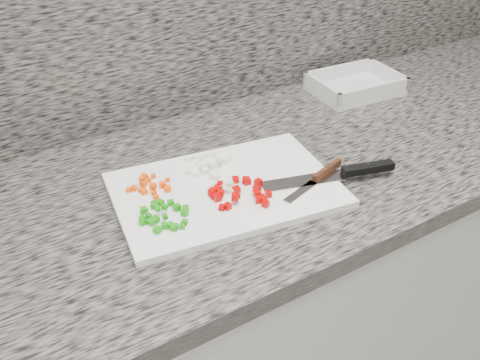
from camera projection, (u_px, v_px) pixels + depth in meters
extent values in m
cube|color=silver|center=(251.00, 319.00, 1.38)|extent=(3.92, 0.62, 0.86)
cube|color=#635F57|center=(254.00, 174.00, 1.13)|extent=(3.96, 0.64, 0.04)
cube|color=white|center=(226.00, 190.00, 1.04)|extent=(0.46, 0.34, 0.01)
cube|color=#FF4E05|center=(168.00, 189.00, 1.02)|extent=(0.01, 0.01, 0.01)
cube|color=#FF4E05|center=(142.00, 179.00, 1.03)|extent=(0.01, 0.01, 0.01)
cube|color=#FF4E05|center=(153.00, 186.00, 1.01)|extent=(0.02, 0.02, 0.01)
cube|color=#FF4E05|center=(144.00, 175.00, 1.06)|extent=(0.01, 0.01, 0.01)
cube|color=#FF4E05|center=(144.00, 191.00, 1.01)|extent=(0.01, 0.01, 0.01)
cube|color=#FF4E05|center=(156.00, 197.00, 1.00)|extent=(0.01, 0.01, 0.01)
cube|color=#FF4E05|center=(146.00, 177.00, 1.05)|extent=(0.01, 0.01, 0.01)
cube|color=#FF4E05|center=(168.00, 180.00, 1.05)|extent=(0.01, 0.01, 0.01)
cube|color=#FF4E05|center=(153.00, 176.00, 1.06)|extent=(0.01, 0.01, 0.01)
cube|color=#FF4E05|center=(144.00, 183.00, 1.03)|extent=(0.01, 0.01, 0.01)
cube|color=#FF4E05|center=(129.00, 190.00, 1.02)|extent=(0.01, 0.01, 0.01)
cube|color=#FF4E05|center=(141.00, 190.00, 1.02)|extent=(0.01, 0.01, 0.01)
cube|color=#FF4E05|center=(154.00, 193.00, 1.01)|extent=(0.01, 0.01, 0.01)
cube|color=#FF4E05|center=(134.00, 188.00, 1.02)|extent=(0.01, 0.01, 0.01)
cube|color=#FF4E05|center=(163.00, 185.00, 1.03)|extent=(0.01, 0.01, 0.01)
cube|color=#FF4E05|center=(168.00, 188.00, 1.02)|extent=(0.01, 0.01, 0.01)
cube|color=#FF4E05|center=(148.00, 180.00, 1.04)|extent=(0.01, 0.01, 0.01)
cube|color=white|center=(204.00, 165.00, 1.07)|extent=(0.01, 0.01, 0.01)
cube|color=white|center=(202.00, 156.00, 1.12)|extent=(0.02, 0.02, 0.01)
cube|color=white|center=(188.00, 158.00, 1.11)|extent=(0.01, 0.01, 0.01)
cube|color=white|center=(197.00, 162.00, 1.10)|extent=(0.01, 0.01, 0.01)
cube|color=white|center=(199.00, 157.00, 1.11)|extent=(0.02, 0.02, 0.01)
cube|color=white|center=(212.00, 175.00, 1.06)|extent=(0.02, 0.02, 0.01)
cube|color=white|center=(189.00, 171.00, 1.07)|extent=(0.01, 0.01, 0.01)
cube|color=white|center=(215.00, 171.00, 1.07)|extent=(0.02, 0.02, 0.01)
cube|color=white|center=(219.00, 160.00, 1.10)|extent=(0.02, 0.02, 0.01)
cube|color=white|center=(193.00, 157.00, 1.12)|extent=(0.01, 0.01, 0.01)
cube|color=white|center=(213.00, 154.00, 1.12)|extent=(0.01, 0.01, 0.01)
cube|color=white|center=(227.00, 160.00, 1.10)|extent=(0.01, 0.01, 0.01)
cube|color=white|center=(190.00, 172.00, 1.07)|extent=(0.01, 0.01, 0.01)
cube|color=white|center=(206.00, 155.00, 1.12)|extent=(0.01, 0.01, 0.01)
cube|color=white|center=(197.00, 158.00, 1.11)|extent=(0.01, 0.01, 0.01)
cube|color=white|center=(213.00, 154.00, 1.12)|extent=(0.01, 0.01, 0.01)
cube|color=white|center=(228.00, 157.00, 1.11)|extent=(0.02, 0.02, 0.01)
cube|color=white|center=(213.00, 172.00, 1.07)|extent=(0.01, 0.01, 0.01)
cube|color=white|center=(205.00, 171.00, 1.07)|extent=(0.01, 0.01, 0.01)
cube|color=white|center=(216.00, 177.00, 1.05)|extent=(0.02, 0.02, 0.01)
cube|color=white|center=(212.00, 166.00, 1.07)|extent=(0.01, 0.01, 0.01)
cube|color=white|center=(219.00, 160.00, 1.09)|extent=(0.02, 0.02, 0.01)
cube|color=white|center=(206.00, 164.00, 1.07)|extent=(0.02, 0.02, 0.01)
cube|color=white|center=(215.00, 167.00, 1.08)|extent=(0.02, 0.02, 0.01)
cube|color=white|center=(197.00, 174.00, 1.06)|extent=(0.01, 0.01, 0.01)
cube|color=white|center=(202.00, 168.00, 1.08)|extent=(0.01, 0.01, 0.01)
cube|color=#1B930D|center=(164.00, 226.00, 0.93)|extent=(0.01, 0.01, 0.01)
cube|color=#1B930D|center=(158.00, 209.00, 0.95)|extent=(0.01, 0.01, 0.01)
cube|color=#1B930D|center=(143.00, 219.00, 0.94)|extent=(0.01, 0.01, 0.01)
cube|color=#1B930D|center=(149.00, 216.00, 0.95)|extent=(0.01, 0.01, 0.01)
cube|color=#1B930D|center=(177.00, 207.00, 0.97)|extent=(0.01, 0.01, 0.01)
cube|color=#1B930D|center=(145.00, 211.00, 0.96)|extent=(0.01, 0.01, 0.01)
cube|color=#1B930D|center=(157.00, 230.00, 0.92)|extent=(0.02, 0.02, 0.01)
cube|color=#1B930D|center=(174.00, 227.00, 0.92)|extent=(0.02, 0.02, 0.01)
cube|color=#1B930D|center=(185.00, 222.00, 0.93)|extent=(0.01, 0.01, 0.01)
cube|color=#1B930D|center=(154.00, 204.00, 0.98)|extent=(0.01, 0.01, 0.01)
cube|color=#1B930D|center=(165.00, 217.00, 0.93)|extent=(0.01, 0.01, 0.01)
cube|color=#1B930D|center=(156.00, 219.00, 0.94)|extent=(0.01, 0.01, 0.01)
cube|color=#1B930D|center=(155.00, 206.00, 0.97)|extent=(0.02, 0.02, 0.01)
cube|color=#1B930D|center=(171.00, 225.00, 0.93)|extent=(0.01, 0.01, 0.01)
cube|color=#1B930D|center=(171.00, 203.00, 0.98)|extent=(0.01, 0.01, 0.01)
cube|color=#1B930D|center=(154.00, 204.00, 0.98)|extent=(0.01, 0.01, 0.01)
cube|color=#1B930D|center=(143.00, 222.00, 0.93)|extent=(0.01, 0.01, 0.01)
cube|color=#1B930D|center=(151.00, 222.00, 0.93)|extent=(0.01, 0.01, 0.01)
cube|color=#1B930D|center=(182.00, 226.00, 0.93)|extent=(0.01, 0.01, 0.01)
cube|color=#1B930D|center=(185.00, 213.00, 0.96)|extent=(0.02, 0.02, 0.01)
cube|color=#1B930D|center=(144.00, 210.00, 0.96)|extent=(0.01, 0.01, 0.01)
cube|color=#1B930D|center=(186.00, 209.00, 0.96)|extent=(0.02, 0.02, 0.01)
cube|color=#1B930D|center=(161.00, 203.00, 0.98)|extent=(0.01, 0.01, 0.01)
cube|color=#1B930D|center=(165.00, 207.00, 0.96)|extent=(0.01, 0.01, 0.01)
cube|color=#C10302|center=(213.00, 195.00, 1.00)|extent=(0.01, 0.01, 0.01)
cube|color=#C10302|center=(262.00, 197.00, 1.00)|extent=(0.01, 0.01, 0.01)
cube|color=#C10302|center=(246.00, 180.00, 1.04)|extent=(0.02, 0.02, 0.01)
cube|color=#C10302|center=(258.00, 182.00, 1.03)|extent=(0.01, 0.01, 0.01)
cube|color=#C10302|center=(221.00, 193.00, 1.01)|extent=(0.02, 0.02, 0.01)
cube|color=#C10302|center=(217.00, 189.00, 1.02)|extent=(0.02, 0.02, 0.01)
cube|color=#C10302|center=(220.00, 184.00, 1.03)|extent=(0.01, 0.01, 0.01)
cube|color=#C10302|center=(268.00, 194.00, 1.00)|extent=(0.01, 0.01, 0.01)
cube|color=#C10302|center=(214.00, 196.00, 1.00)|extent=(0.01, 0.01, 0.01)
cube|color=#C10302|center=(219.00, 197.00, 1.00)|extent=(0.01, 0.01, 0.01)
cube|color=#C10302|center=(257.00, 189.00, 1.02)|extent=(0.01, 0.01, 0.01)
cube|color=#C10302|center=(263.00, 198.00, 0.99)|extent=(0.01, 0.01, 0.01)
cube|color=#C10302|center=(236.00, 189.00, 1.01)|extent=(0.01, 0.01, 0.01)
cube|color=#C10302|center=(212.00, 192.00, 1.01)|extent=(0.02, 0.02, 0.01)
cube|color=#C10302|center=(257.00, 194.00, 1.00)|extent=(0.02, 0.02, 0.01)
cube|color=#C10302|center=(235.00, 197.00, 0.98)|extent=(0.02, 0.02, 0.01)
cube|color=#C10302|center=(266.00, 204.00, 0.98)|extent=(0.02, 0.02, 0.01)
cube|color=#C10302|center=(228.00, 206.00, 0.97)|extent=(0.01, 0.01, 0.01)
cube|color=#C10302|center=(222.00, 207.00, 0.97)|extent=(0.01, 0.01, 0.01)
cube|color=#C10302|center=(259.00, 199.00, 0.99)|extent=(0.02, 0.02, 0.01)
cube|color=#C10302|center=(237.00, 196.00, 0.98)|extent=(0.01, 0.01, 0.01)
cube|color=#C10302|center=(236.00, 180.00, 1.04)|extent=(0.02, 0.02, 0.01)
cube|color=#C10302|center=(265.00, 201.00, 0.99)|extent=(0.01, 0.01, 0.01)
cube|color=#C10302|center=(247.00, 181.00, 1.04)|extent=(0.02, 0.02, 0.01)
cube|color=#C10302|center=(217.00, 197.00, 0.99)|extent=(0.01, 0.01, 0.01)
cube|color=beige|center=(232.00, 191.00, 1.01)|extent=(0.01, 0.01, 0.01)
cube|color=beige|center=(225.00, 186.00, 1.03)|extent=(0.01, 0.01, 0.01)
cube|color=beige|center=(211.00, 187.00, 1.03)|extent=(0.01, 0.01, 0.00)
cube|color=beige|center=(229.00, 191.00, 1.01)|extent=(0.01, 0.01, 0.01)
cube|color=beige|center=(229.00, 185.00, 1.03)|extent=(0.01, 0.01, 0.01)
cube|color=beige|center=(225.00, 190.00, 1.02)|extent=(0.01, 0.01, 0.01)
cube|color=beige|center=(232.00, 183.00, 1.04)|extent=(0.01, 0.01, 0.01)
cube|color=beige|center=(226.00, 189.00, 1.02)|extent=(0.01, 0.01, 0.01)
cube|color=beige|center=(230.00, 185.00, 1.03)|extent=(0.01, 0.01, 0.01)
cube|color=beige|center=(218.00, 193.00, 1.01)|extent=(0.01, 0.01, 0.01)
cube|color=beige|center=(213.00, 186.00, 1.03)|extent=(0.01, 0.01, 0.01)
cube|color=beige|center=(221.00, 187.00, 1.02)|extent=(0.01, 0.01, 0.01)
cube|color=beige|center=(212.00, 187.00, 1.02)|extent=(0.01, 0.01, 0.01)
cube|color=beige|center=(218.00, 183.00, 1.03)|extent=(0.01, 0.01, 0.01)
cube|color=beige|center=(218.00, 182.00, 1.04)|extent=(0.01, 0.01, 0.01)
cube|color=silver|center=(303.00, 181.00, 1.05)|extent=(0.17, 0.08, 0.00)
cube|color=black|center=(368.00, 168.00, 1.07)|extent=(0.11, 0.05, 0.02)
cylinder|color=silver|center=(369.00, 164.00, 1.07)|extent=(0.01, 0.01, 0.00)
cube|color=silver|center=(300.00, 192.00, 1.02)|extent=(0.09, 0.04, 0.00)
cube|color=#442011|center=(327.00, 170.00, 1.07)|extent=(0.09, 0.03, 0.02)
cylinder|color=silver|center=(327.00, 166.00, 1.06)|extent=(0.01, 0.01, 0.00)
cube|color=silver|center=(355.00, 90.00, 1.43)|extent=(0.24, 0.18, 0.01)
cube|color=silver|center=(339.00, 71.00, 1.47)|extent=(0.23, 0.03, 0.04)
cube|color=silver|center=(374.00, 92.00, 1.36)|extent=(0.23, 0.03, 0.04)
cube|color=silver|center=(388.00, 74.00, 1.45)|extent=(0.02, 0.16, 0.04)
cube|color=silver|center=(322.00, 89.00, 1.37)|extent=(0.02, 0.16, 0.04)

